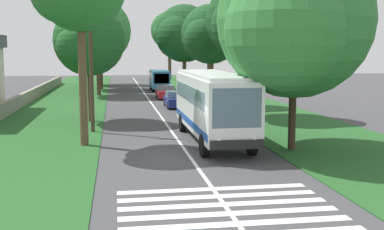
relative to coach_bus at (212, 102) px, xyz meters
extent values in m
plane|color=#424244|center=(-4.19, 1.80, -2.15)|extent=(160.00, 160.00, 0.00)
cube|color=#235623|center=(10.81, 10.00, -2.13)|extent=(120.00, 8.00, 0.04)
cube|color=#235623|center=(10.81, -6.40, -2.13)|extent=(120.00, 8.00, 0.04)
cube|color=silver|center=(10.81, 1.80, -2.14)|extent=(110.00, 0.16, 0.01)
cube|color=white|center=(-0.03, 0.00, -0.05)|extent=(11.00, 2.50, 2.90)
cube|color=slate|center=(0.27, 0.00, 0.48)|extent=(9.68, 2.54, 0.85)
cube|color=slate|center=(-5.49, 0.00, 0.30)|extent=(0.08, 2.20, 1.74)
cube|color=#1E4C9E|center=(-0.03, 0.00, -1.05)|extent=(10.78, 2.53, 0.36)
cube|color=white|center=(-0.03, 0.00, 1.49)|extent=(10.56, 2.30, 0.18)
cube|color=black|center=(-5.61, 0.00, -1.28)|extent=(0.16, 2.40, 0.40)
sphere|color=#F2EDCC|center=(-5.55, 0.80, -1.15)|extent=(0.24, 0.24, 0.24)
sphere|color=#F2EDCC|center=(-5.55, -0.81, -1.15)|extent=(0.24, 0.24, 0.24)
cylinder|color=black|center=(-3.93, 1.15, -1.60)|extent=(1.10, 0.32, 1.10)
cylinder|color=black|center=(3.47, 1.15, -1.60)|extent=(1.10, 0.32, 1.10)
cylinder|color=black|center=(-3.93, -1.15, -1.60)|extent=(1.10, 0.32, 1.10)
cylinder|color=black|center=(3.47, -1.15, -1.60)|extent=(1.10, 0.32, 1.10)
cube|color=silver|center=(-12.84, 1.80, -2.14)|extent=(0.45, 6.80, 0.01)
cube|color=silver|center=(-11.94, 1.80, -2.14)|extent=(0.45, 6.80, 0.01)
cube|color=silver|center=(-11.04, 1.80, -2.14)|extent=(0.45, 6.80, 0.01)
cube|color=silver|center=(-10.14, 1.80, -2.14)|extent=(0.45, 6.80, 0.01)
cube|color=silver|center=(-9.24, 1.80, -2.14)|extent=(0.45, 6.80, 0.01)
cube|color=navy|center=(16.51, -0.06, -1.62)|extent=(4.30, 1.75, 0.70)
cube|color=slate|center=(16.41, -0.06, -0.99)|extent=(2.00, 1.61, 0.55)
cylinder|color=black|center=(15.16, 0.72, -1.83)|extent=(0.64, 0.22, 0.64)
cylinder|color=black|center=(17.86, 0.72, -1.83)|extent=(0.64, 0.22, 0.64)
cylinder|color=black|center=(15.16, -0.84, -1.83)|extent=(0.64, 0.22, 0.64)
cylinder|color=black|center=(17.86, -0.84, -1.83)|extent=(0.64, 0.22, 0.64)
cube|color=#B21E1E|center=(24.50, 0.02, -1.62)|extent=(4.30, 1.75, 0.70)
cube|color=slate|center=(24.40, 0.02, -0.99)|extent=(2.00, 1.61, 0.55)
cylinder|color=black|center=(23.15, 0.80, -1.83)|extent=(0.64, 0.22, 0.64)
cylinder|color=black|center=(25.85, 0.80, -1.83)|extent=(0.64, 0.22, 0.64)
cylinder|color=black|center=(23.15, -0.76, -1.83)|extent=(0.64, 0.22, 0.64)
cylinder|color=black|center=(25.85, -0.76, -1.83)|extent=(0.64, 0.22, 0.64)
cube|color=teal|center=(34.52, -0.27, -0.67)|extent=(6.00, 2.10, 2.10)
cube|color=slate|center=(34.72, -0.27, -0.29)|extent=(5.04, 2.13, 0.70)
cube|color=slate|center=(31.55, -0.27, -0.46)|extent=(0.06, 1.76, 1.18)
cylinder|color=black|center=(32.62, 0.68, -1.77)|extent=(0.76, 0.24, 0.76)
cylinder|color=black|center=(36.42, 0.68, -1.77)|extent=(0.76, 0.24, 0.76)
cylinder|color=black|center=(32.62, -1.22, -1.77)|extent=(0.76, 0.24, 0.76)
cylinder|color=black|center=(36.42, -1.22, -1.77)|extent=(0.76, 0.24, 0.76)
cylinder|color=brown|center=(-0.27, 6.81, 1.31)|extent=(0.42, 0.42, 6.84)
cylinder|color=#4C3826|center=(8.63, 6.87, 0.02)|extent=(0.39, 0.39, 4.25)
sphere|color=#1E5623|center=(8.63, 6.87, 3.50)|extent=(4.91, 4.91, 4.91)
sphere|color=#1E5623|center=(10.10, 6.87, 3.13)|extent=(3.53, 3.53, 3.53)
sphere|color=#1E5623|center=(7.41, 7.60, 3.13)|extent=(2.74, 2.74, 2.74)
cylinder|color=#3D2D1E|center=(47.04, 7.12, 0.39)|extent=(0.45, 0.45, 4.99)
sphere|color=#337A38|center=(47.04, 7.12, 4.75)|extent=(6.80, 6.80, 6.80)
sphere|color=#337A38|center=(49.08, 7.12, 4.24)|extent=(4.05, 4.05, 4.05)
sphere|color=#337A38|center=(45.34, 8.14, 4.24)|extent=(4.84, 4.84, 4.84)
cylinder|color=#4C3826|center=(29.05, 6.96, 0.43)|extent=(0.44, 0.44, 5.06)
sphere|color=#337A38|center=(29.05, 6.96, 4.96)|extent=(7.29, 7.29, 7.29)
sphere|color=#337A38|center=(31.24, 6.96, 4.41)|extent=(4.79, 4.79, 4.79)
sphere|color=#337A38|center=(27.22, 8.05, 4.41)|extent=(4.64, 4.64, 4.64)
cylinder|color=#4C3826|center=(38.12, 6.96, 0.56)|extent=(0.52, 0.52, 5.33)
sphere|color=#19471E|center=(38.12, 6.96, 5.21)|extent=(7.23, 7.23, 7.23)
sphere|color=#19471E|center=(40.29, 6.96, 4.67)|extent=(5.00, 5.00, 5.00)
sphere|color=#19471E|center=(36.31, 8.04, 4.67)|extent=(4.60, 4.60, 4.60)
cylinder|color=#4C3826|center=(58.89, -4.29, 1.21)|extent=(0.56, 0.56, 6.62)
sphere|color=#1E5623|center=(58.89, -4.29, 6.29)|extent=(6.44, 6.44, 6.44)
sphere|color=#1E5623|center=(60.82, -4.29, 5.81)|extent=(4.57, 4.57, 4.57)
sphere|color=#1E5623|center=(57.28, -3.33, 5.81)|extent=(4.04, 4.04, 4.04)
cylinder|color=brown|center=(17.03, -3.26, 0.34)|extent=(0.58, 0.58, 4.90)
sphere|color=#19471E|center=(17.03, -3.26, 4.24)|extent=(5.27, 5.27, 5.27)
sphere|color=#19471E|center=(18.61, -3.26, 3.85)|extent=(3.15, 3.15, 3.15)
sphere|color=#19471E|center=(15.72, -2.47, 3.85)|extent=(3.61, 3.61, 3.61)
cylinder|color=#3D2D1E|center=(-3.02, -3.45, 0.02)|extent=(0.37, 0.37, 4.26)
sphere|color=#337A38|center=(-3.02, -3.45, 4.23)|extent=(7.56, 7.56, 7.56)
sphere|color=#337A38|center=(-0.75, -3.45, 3.67)|extent=(5.13, 5.13, 5.13)
sphere|color=#337A38|center=(-4.91, -2.31, 3.67)|extent=(5.46, 5.46, 5.46)
cylinder|color=#3D2D1E|center=(9.14, -4.36, 0.65)|extent=(0.52, 0.52, 5.50)
sphere|color=#19471E|center=(9.14, -4.36, 5.02)|extent=(5.89, 5.89, 5.89)
sphere|color=#19471E|center=(10.90, -4.36, 4.58)|extent=(4.37, 4.37, 4.37)
sphere|color=#19471E|center=(7.66, -3.47, 4.58)|extent=(4.04, 4.04, 4.04)
cylinder|color=brown|center=(37.04, -3.76, 0.44)|extent=(0.50, 0.50, 5.09)
sphere|color=#19471E|center=(37.04, -3.76, 5.02)|extent=(7.42, 7.42, 7.42)
sphere|color=#19471E|center=(39.27, -3.76, 4.46)|extent=(4.57, 4.57, 4.57)
sphere|color=#19471E|center=(35.18, -2.65, 4.46)|extent=(5.42, 5.42, 5.42)
cylinder|color=#473828|center=(4.05, 6.56, 2.06)|extent=(0.24, 0.24, 8.33)
cube|color=#3D3326|center=(4.05, 6.56, 5.63)|extent=(0.12, 1.40, 0.12)
cube|color=gray|center=(15.81, 13.40, -1.55)|extent=(70.00, 0.40, 1.10)
camera|label=1|loc=(-25.90, 5.19, 2.75)|focal=45.76mm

